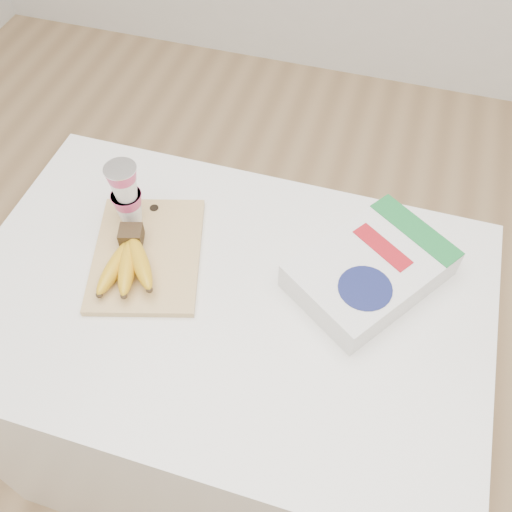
{
  "coord_description": "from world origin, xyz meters",
  "views": [
    {
      "loc": [
        0.25,
        -0.59,
        1.77
      ],
      "look_at": [
        0.04,
        0.09,
        0.84
      ],
      "focal_mm": 40.0,
      "sensor_mm": 36.0,
      "label": 1
    }
  ],
  "objects": [
    {
      "name": "room",
      "position": [
        0.0,
        0.0,
        1.35
      ],
      "size": [
        4.0,
        4.0,
        4.0
      ],
      "color": "tan",
      "rests_on": "ground"
    },
    {
      "name": "table",
      "position": [
        0.0,
        0.0,
        0.4
      ],
      "size": [
        1.07,
        0.71,
        0.8
      ],
      "primitive_type": "cube",
      "color": "white",
      "rests_on": "ground"
    },
    {
      "name": "cutting_board",
      "position": [
        -0.19,
        0.05,
        0.81
      ],
      "size": [
        0.3,
        0.35,
        0.02
      ],
      "primitive_type": "cube",
      "rotation": [
        0.0,
        0.0,
        0.28
      ],
      "color": "#D5B875",
      "rests_on": "table"
    },
    {
      "name": "bananas",
      "position": [
        -0.2,
        -0.0,
        0.84
      ],
      "size": [
        0.14,
        0.19,
        0.06
      ],
      "color": "#382816",
      "rests_on": "cutting_board"
    },
    {
      "name": "yogurt_stack",
      "position": [
        -0.25,
        0.12,
        0.9
      ],
      "size": [
        0.07,
        0.07,
        0.16
      ],
      "color": "white",
      "rests_on": "cutting_board"
    },
    {
      "name": "cereal_box",
      "position": [
        0.27,
        0.13,
        0.84
      ],
      "size": [
        0.35,
        0.37,
        0.07
      ],
      "rotation": [
        0.0,
        0.0,
        -0.6
      ],
      "color": "white",
      "rests_on": "table"
    }
  ]
}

